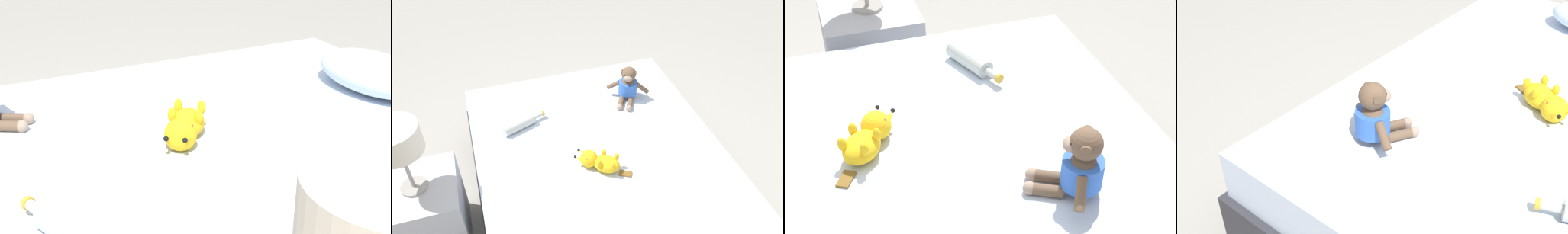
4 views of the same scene
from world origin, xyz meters
The scene contains 4 objects.
ground_plane centered at (0.00, 0.00, 0.00)m, with size 16.00×16.00×0.00m, color #9E998E.
bed centered at (0.00, 0.00, 0.24)m, with size 1.44×2.08×0.49m.
plush_monkey centered at (-0.34, -0.61, 0.58)m, with size 0.27×0.24×0.24m.
plush_yellow_creature centered at (0.05, -0.06, 0.53)m, with size 0.30×0.24×0.10m.
Camera 4 is at (0.54, -1.68, 1.56)m, focal length 45.64 mm.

